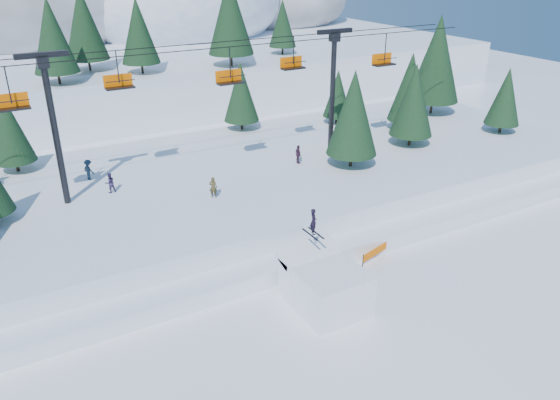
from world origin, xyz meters
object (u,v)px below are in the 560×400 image
jump_kicker (324,284)px  banner_far (410,229)px  banner_near (376,252)px  chairlift (200,88)px

jump_kicker → banner_far: size_ratio=1.96×
jump_kicker → banner_near: size_ratio=1.97×
chairlift → banner_far: size_ratio=16.60×
jump_kicker → banner_near: (5.75, 2.54, -0.80)m
jump_kicker → chairlift: chairlift is taller
jump_kicker → chairlift: (-0.69, 15.89, 7.99)m
jump_kicker → banner_near: jump_kicker is taller
chairlift → banner_near: bearing=-64.2°
jump_kicker → chairlift: bearing=92.5°
jump_kicker → banner_far: (9.81, 3.85, -0.80)m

